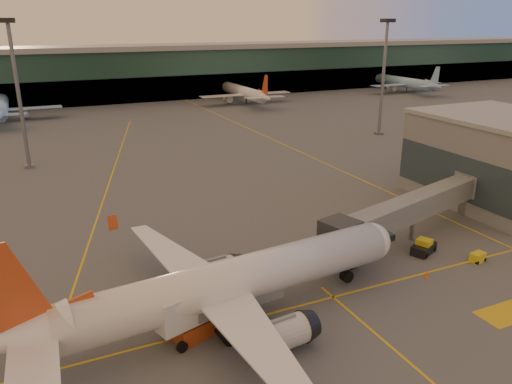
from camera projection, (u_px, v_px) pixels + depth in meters
name	position (u px, v px, depth m)	size (l,w,h in m)	color
ground	(316.00, 339.00, 41.52)	(600.00, 600.00, 0.00)	#4C4F54
taxi_markings	(124.00, 193.00, 76.76)	(100.12, 173.00, 0.01)	gold
terminal	(86.00, 75.00, 160.29)	(400.00, 20.00, 17.60)	#19382D
gate_building	(503.00, 159.00, 71.57)	(18.40, 22.40, 12.60)	slate
mast_west_near	(17.00, 84.00, 85.33)	(2.40, 2.40, 25.60)	slate
mast_east_near	(384.00, 69.00, 111.79)	(2.40, 2.40, 25.60)	slate
distant_aircraft_row	(20.00, 119.00, 134.36)	(290.00, 34.00, 13.00)	#8BB9EA
main_airplane	(224.00, 285.00, 42.50)	(38.08, 34.38, 11.49)	white
jet_bridge	(420.00, 206.00, 60.11)	(29.93, 11.04, 5.74)	slate
catering_truck	(189.00, 310.00, 40.93)	(6.42, 4.15, 4.60)	#A03B16
gpu_cart	(478.00, 257.00, 54.74)	(1.93, 1.34, 1.04)	gold
pushback_tug	(424.00, 247.00, 56.70)	(3.74, 2.95, 1.71)	black
cone_nose	(427.00, 274.00, 51.50)	(0.49, 0.49, 0.62)	#FF4E0D
cone_wing_left	(161.00, 244.00, 58.54)	(0.47, 0.47, 0.60)	#FF4E0D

